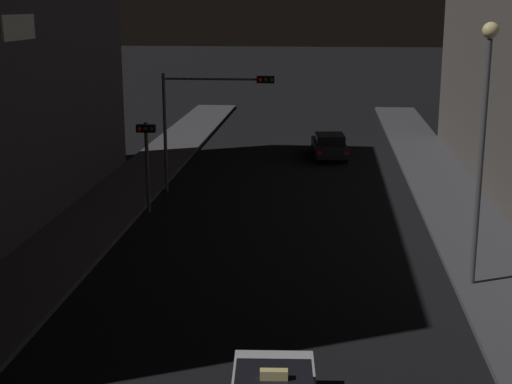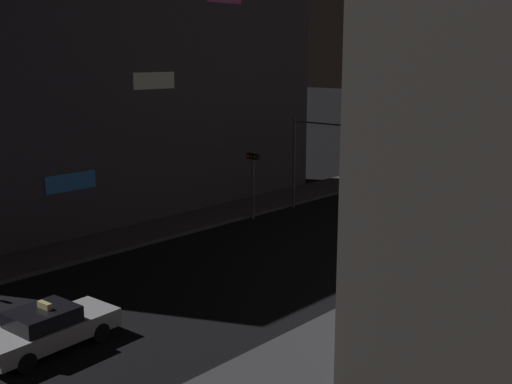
{
  "view_description": "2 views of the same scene",
  "coord_description": "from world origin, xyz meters",
  "px_view_note": "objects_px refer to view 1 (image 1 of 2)",
  "views": [
    {
      "loc": [
        1.8,
        -7.11,
        8.74
      ],
      "look_at": [
        -0.57,
        18.19,
        2.33
      ],
      "focal_mm": 52.71,
      "sensor_mm": 36.0,
      "label": 1
    },
    {
      "loc": [
        18.58,
        -3.03,
        9.22
      ],
      "look_at": [
        -1.02,
        18.54,
        3.01
      ],
      "focal_mm": 44.97,
      "sensor_mm": 36.0,
      "label": 2
    }
  ],
  "objects_px": {
    "traffic_light_left_kerb": "(147,149)",
    "street_lamp_near_block": "(484,116)",
    "traffic_light_overhead": "(206,107)",
    "far_car": "(329,146)"
  },
  "relations": [
    {
      "from": "traffic_light_left_kerb",
      "to": "street_lamp_near_block",
      "type": "height_order",
      "value": "street_lamp_near_block"
    },
    {
      "from": "street_lamp_near_block",
      "to": "traffic_light_overhead",
      "type": "bearing_deg",
      "value": 131.72
    },
    {
      "from": "traffic_light_overhead",
      "to": "traffic_light_left_kerb",
      "type": "bearing_deg",
      "value": -117.89
    },
    {
      "from": "traffic_light_left_kerb",
      "to": "street_lamp_near_block",
      "type": "xyz_separation_m",
      "value": [
        12.19,
        -7.75,
        2.68
      ]
    },
    {
      "from": "far_car",
      "to": "traffic_light_overhead",
      "type": "xyz_separation_m",
      "value": [
        -5.77,
        -8.71,
        3.34
      ]
    },
    {
      "from": "far_car",
      "to": "traffic_light_overhead",
      "type": "distance_m",
      "value": 10.97
    },
    {
      "from": "far_car",
      "to": "street_lamp_near_block",
      "type": "bearing_deg",
      "value": -77.56
    },
    {
      "from": "far_car",
      "to": "traffic_light_left_kerb",
      "type": "height_order",
      "value": "traffic_light_left_kerb"
    },
    {
      "from": "traffic_light_overhead",
      "to": "street_lamp_near_block",
      "type": "distance_m",
      "value": 15.43
    },
    {
      "from": "far_car",
      "to": "traffic_light_left_kerb",
      "type": "bearing_deg",
      "value": -121.93
    }
  ]
}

